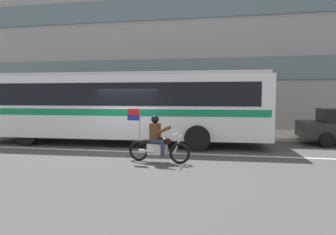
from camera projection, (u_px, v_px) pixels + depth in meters
ground_plane at (127, 149)px, 11.78m from camera, size 60.00×60.00×0.00m
sidewalk_curb at (155, 132)px, 16.78m from camera, size 28.00×3.80×0.15m
lane_center_stripe at (123, 151)px, 11.19m from camera, size 26.60×0.14×0.01m
office_building_facade at (162, 45)px, 18.62m from camera, size 28.00×0.89×11.19m
transit_bus at (121, 103)px, 12.93m from camera, size 13.09×2.93×3.22m
motorcycle_with_rider at (158, 142)px, 9.31m from camera, size 2.18×0.67×1.78m
fire_hydrant at (177, 127)px, 15.53m from camera, size 0.22×0.30×0.75m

